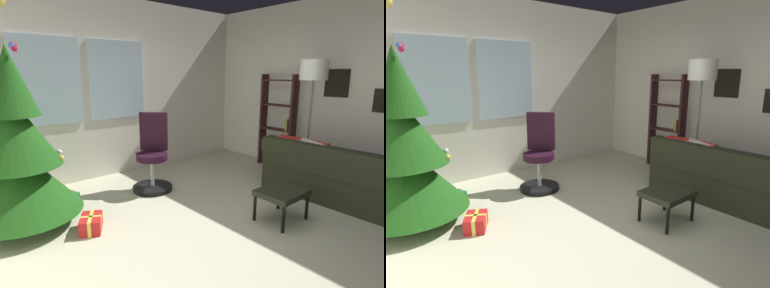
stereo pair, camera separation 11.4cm
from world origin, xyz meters
The scene contains 11 objects.
ground_plane centered at (0.00, 0.00, -0.05)m, with size 5.21×5.09×0.10m, color beige.
wall_back_with_windows centered at (-0.02, 2.59, 1.39)m, with size 5.21×0.12×2.77m.
wall_right_with_frames centered at (2.66, 0.00, 1.39)m, with size 0.12×5.09×2.77m.
couch centered at (1.90, -0.45, 0.28)m, with size 1.54×1.94×0.77m.
footstool centered at (0.67, -0.19, 0.31)m, with size 0.53×0.43×0.36m.
holiday_tree centered at (-1.55, 1.54, 0.79)m, with size 1.19×1.19×2.36m.
gift_box_red centered at (-1.07, 0.97, 0.08)m, with size 0.34×0.37×0.17m.
gift_box_green centered at (-1.07, 1.78, 0.08)m, with size 0.33×0.33×0.17m.
office_chair centered at (0.12, 1.57, 0.43)m, with size 0.58×0.58×1.09m.
bookshelf centered at (2.39, 1.06, 0.70)m, with size 0.18×0.64×1.61m.
floor_lamp centered at (1.96, 0.24, 1.56)m, with size 0.38×0.38×1.82m.
Camera 2 is at (-2.09, -2.04, 1.64)m, focal length 28.58 mm.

